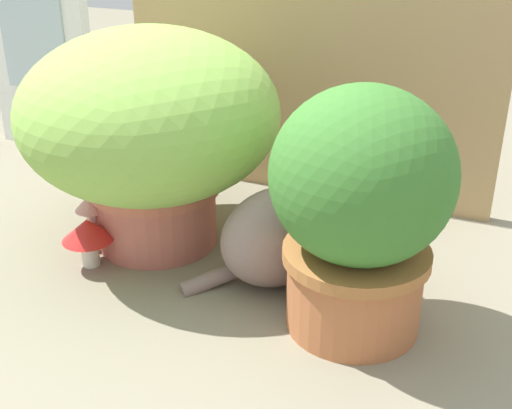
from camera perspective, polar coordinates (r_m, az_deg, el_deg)
The scene contains 8 objects.
ground_plane at distance 1.47m, azimuth -4.89°, elevation -6.06°, with size 6.00×6.00×0.00m, color gray.
cardboard_backdrop at distance 1.74m, azimuth 4.53°, elevation 16.38°, with size 1.02×0.03×0.99m, color tan.
window_panel_white at distance 2.20m, azimuth -18.67°, elevation 15.55°, with size 0.37×0.05×0.86m.
grass_planter at distance 1.50m, azimuth -9.14°, elevation 6.91°, with size 0.58×0.58×0.51m.
leafy_planter at distance 1.19m, azimuth 9.00°, elevation -0.08°, with size 0.33×0.33×0.48m.
cat at distance 1.39m, azimuth 2.67°, elevation -2.23°, with size 0.34×0.31×0.32m.
mushroom_ornament_red at distance 1.51m, azimuth -14.37°, elevation -2.38°, with size 0.12×0.12×0.11m.
mushroom_ornament_pink at distance 1.56m, azimuth -14.03°, elevation -0.48°, with size 0.08×0.08×0.15m.
Camera 1 is at (0.60, -1.10, 0.76)m, focal length 46.20 mm.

